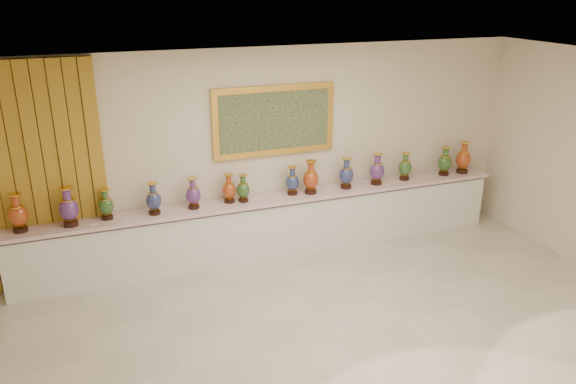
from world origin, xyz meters
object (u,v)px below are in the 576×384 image
at_px(vase_0, 18,215).
at_px(vase_2, 106,206).
at_px(counter, 272,226).
at_px(vase_1, 69,209).

relative_size(vase_0, vase_2, 1.19).
bearing_deg(vase_0, counter, 0.43).
distance_m(counter, vase_1, 2.81).
xyz_separation_m(vase_0, vase_1, (0.59, -0.03, 0.01)).
xyz_separation_m(vase_0, vase_2, (1.04, 0.03, -0.04)).
bearing_deg(counter, vase_1, -178.77).
bearing_deg(counter, vase_2, 179.86).
height_order(vase_0, vase_2, vase_0).
relative_size(counter, vase_2, 17.52).
bearing_deg(vase_1, vase_0, 176.73).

